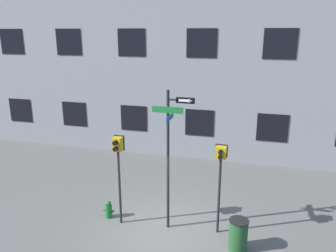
{
  "coord_description": "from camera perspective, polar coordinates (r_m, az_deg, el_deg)",
  "views": [
    {
      "loc": [
        2.52,
        -8.9,
        6.18
      ],
      "look_at": [
        0.07,
        0.22,
        3.46
      ],
      "focal_mm": 35.0,
      "sensor_mm": 36.0,
      "label": 1
    }
  ],
  "objects": [
    {
      "name": "ground_plane",
      "position": [
        11.12,
        -0.68,
        -17.69
      ],
      "size": [
        60.0,
        60.0,
        0.0
      ],
      "primitive_type": "plane",
      "color": "#595651"
    },
    {
      "name": "pedestrian_signal_right",
      "position": [
        10.09,
        9.11,
        -6.99
      ],
      "size": [
        0.37,
        0.4,
        2.93
      ],
      "color": "black",
      "rests_on": "ground_plane"
    },
    {
      "name": "building_facade",
      "position": [
        15.86,
        6.06,
        14.2
      ],
      "size": [
        24.0,
        0.63,
        11.38
      ],
      "color": "gray",
      "rests_on": "ground_plane"
    },
    {
      "name": "fire_hydrant",
      "position": [
        11.81,
        -10.3,
        -14.11
      ],
      "size": [
        0.39,
        0.23,
        0.62
      ],
      "color": "#196028",
      "rests_on": "ground_plane"
    },
    {
      "name": "pedestrian_signal_left",
      "position": [
        10.54,
        -8.67,
        -5.38
      ],
      "size": [
        0.34,
        0.4,
        3.04
      ],
      "color": "black",
      "rests_on": "ground_plane"
    },
    {
      "name": "street_sign_pole",
      "position": [
        10.05,
        0.33,
        -4.19
      ],
      "size": [
        1.28,
        0.79,
        4.56
      ],
      "color": "black",
      "rests_on": "ground_plane"
    },
    {
      "name": "trash_bin",
      "position": [
        10.29,
        12.13,
        -18.0
      ],
      "size": [
        0.58,
        0.58,
        0.95
      ],
      "color": "#1E4723",
      "rests_on": "ground_plane"
    }
  ]
}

